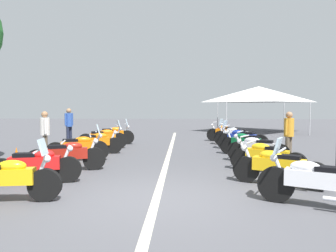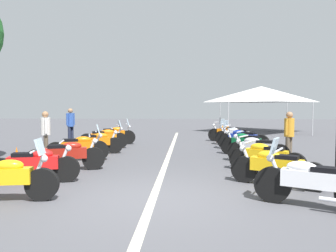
# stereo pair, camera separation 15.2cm
# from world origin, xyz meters

# --- Properties ---
(ground_plane) EXTENTS (80.00, 80.00, 0.00)m
(ground_plane) POSITION_xyz_m (0.00, 0.00, 0.00)
(ground_plane) COLOR #4C4C51
(lane_centre_stripe) EXTENTS (21.55, 0.16, 0.01)m
(lane_centre_stripe) POSITION_xyz_m (4.97, 0.00, 0.00)
(lane_centre_stripe) COLOR beige
(lane_centre_stripe) RESTS_ON ground_plane
(motorcycle_left_row_0) EXTENTS (0.66, 2.16, 1.21)m
(motorcycle_left_row_0) POSITION_xyz_m (-0.38, 2.83, 0.47)
(motorcycle_left_row_0) COLOR black
(motorcycle_left_row_0) RESTS_ON ground_plane
(motorcycle_left_row_1) EXTENTS (0.77, 2.09, 0.99)m
(motorcycle_left_row_1) POSITION_xyz_m (1.11, 2.91, 0.45)
(motorcycle_left_row_1) COLOR black
(motorcycle_left_row_1) RESTS_ON ground_plane
(motorcycle_left_row_2) EXTENTS (0.91, 2.10, 1.00)m
(motorcycle_left_row_2) POSITION_xyz_m (2.58, 2.71, 0.46)
(motorcycle_left_row_2) COLOR black
(motorcycle_left_row_2) RESTS_ON ground_plane
(motorcycle_left_row_3) EXTENTS (0.88, 1.97, 1.22)m
(motorcycle_left_row_3) POSITION_xyz_m (4.19, 2.91, 0.47)
(motorcycle_left_row_3) COLOR black
(motorcycle_left_row_3) RESTS_ON ground_plane
(motorcycle_left_row_4) EXTENTS (0.81, 1.97, 0.99)m
(motorcycle_left_row_4) POSITION_xyz_m (5.82, 2.77, 0.45)
(motorcycle_left_row_4) COLOR black
(motorcycle_left_row_4) RESTS_ON ground_plane
(motorcycle_left_row_5) EXTENTS (0.96, 1.98, 1.23)m
(motorcycle_left_row_5) POSITION_xyz_m (7.27, 2.84, 0.48)
(motorcycle_left_row_5) COLOR black
(motorcycle_left_row_5) RESTS_ON ground_plane
(motorcycle_left_row_6) EXTENTS (0.76, 2.06, 1.22)m
(motorcycle_left_row_6) POSITION_xyz_m (8.86, 2.79, 0.48)
(motorcycle_left_row_6) COLOR black
(motorcycle_left_row_6) RESTS_ON ground_plane
(motorcycle_right_row_0) EXTENTS (1.08, 1.88, 1.23)m
(motorcycle_right_row_0) POSITION_xyz_m (-0.40, -2.86, 0.48)
(motorcycle_right_row_0) COLOR black
(motorcycle_right_row_0) RESTS_ON ground_plane
(motorcycle_right_row_1) EXTENTS (1.19, 1.92, 0.99)m
(motorcycle_right_row_1) POSITION_xyz_m (1.13, -2.67, 0.45)
(motorcycle_right_row_1) COLOR black
(motorcycle_right_row_1) RESTS_ON ground_plane
(motorcycle_right_row_2) EXTENTS (1.24, 1.86, 0.99)m
(motorcycle_right_row_2) POSITION_xyz_m (2.65, -2.80, 0.45)
(motorcycle_right_row_2) COLOR black
(motorcycle_right_row_2) RESTS_ON ground_plane
(motorcycle_right_row_3) EXTENTS (1.06, 1.85, 1.00)m
(motorcycle_right_row_3) POSITION_xyz_m (4.18, -2.91, 0.46)
(motorcycle_right_row_3) COLOR black
(motorcycle_right_row_3) RESTS_ON ground_plane
(motorcycle_right_row_4) EXTENTS (1.19, 1.80, 1.01)m
(motorcycle_right_row_4) POSITION_xyz_m (5.68, -2.82, 0.46)
(motorcycle_right_row_4) COLOR black
(motorcycle_right_row_4) RESTS_ON ground_plane
(motorcycle_right_row_5) EXTENTS (1.19, 2.01, 1.23)m
(motorcycle_right_row_5) POSITION_xyz_m (7.23, -2.95, 0.48)
(motorcycle_right_row_5) COLOR black
(motorcycle_right_row_5) RESTS_ON ground_plane
(motorcycle_right_row_6) EXTENTS (1.14, 1.95, 1.22)m
(motorcycle_right_row_6) POSITION_xyz_m (8.74, -2.93, 0.47)
(motorcycle_right_row_6) COLOR black
(motorcycle_right_row_6) RESTS_ON ground_plane
(motorcycle_right_row_7) EXTENTS (0.99, 1.96, 1.01)m
(motorcycle_right_row_7) POSITION_xyz_m (10.37, -2.73, 0.46)
(motorcycle_right_row_7) COLOR black
(motorcycle_right_row_7) RESTS_ON ground_plane
(traffic_cone_0) EXTENTS (0.36, 0.36, 0.61)m
(traffic_cone_0) POSITION_xyz_m (3.03, 4.38, 0.29)
(traffic_cone_0) COLOR orange
(traffic_cone_0) RESTS_ON ground_plane
(bystander_0) EXTENTS (0.42, 0.39, 1.63)m
(bystander_0) POSITION_xyz_m (4.66, -4.05, 0.95)
(bystander_0) COLOR brown
(bystander_0) RESTS_ON ground_plane
(bystander_1) EXTENTS (0.49, 0.32, 1.71)m
(bystander_1) POSITION_xyz_m (8.88, 4.89, 1.01)
(bystander_1) COLOR #1E2338
(bystander_1) RESTS_ON ground_plane
(bystander_2) EXTENTS (0.48, 0.32, 1.64)m
(bystander_2) POSITION_xyz_m (4.73, 4.25, 0.96)
(bystander_2) COLOR brown
(bystander_2) RESTS_ON ground_plane
(event_tent) EXTENTS (5.72, 5.72, 3.20)m
(event_tent) POSITION_xyz_m (16.73, -5.84, 2.65)
(event_tent) COLOR white
(event_tent) RESTS_ON ground_plane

